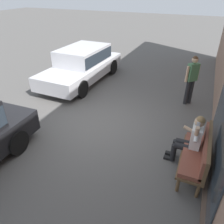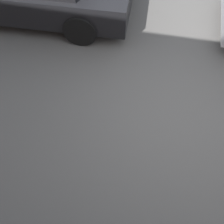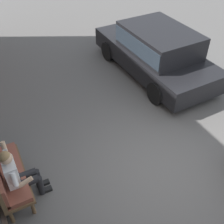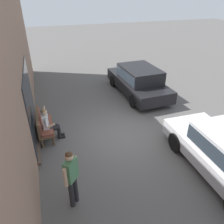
# 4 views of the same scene
# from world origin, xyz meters

# --- Properties ---
(ground_plane) EXTENTS (60.00, 60.00, 0.00)m
(ground_plane) POSITION_xyz_m (0.00, 0.00, 0.00)
(ground_plane) COLOR #565451
(building_facade) EXTENTS (18.00, 0.51, 6.30)m
(building_facade) POSITION_xyz_m (0.01, 3.40, 3.14)
(building_facade) COLOR #93705B
(building_facade) RESTS_ON ground_plane
(bench) EXTENTS (1.58, 0.55, 0.97)m
(bench) POSITION_xyz_m (0.90, 2.90, 0.55)
(bench) COLOR brown
(bench) RESTS_ON ground_plane
(person_on_phone) EXTENTS (0.73, 0.74, 1.31)m
(person_on_phone) POSITION_xyz_m (0.64, 2.68, 0.68)
(person_on_phone) COLOR black
(person_on_phone) RESTS_ON ground_plane
(parked_car_mid) EXTENTS (4.50, 2.06, 1.50)m
(parked_car_mid) POSITION_xyz_m (3.30, -2.13, 0.81)
(parked_car_mid) COLOR black
(parked_car_mid) RESTS_ON ground_plane
(pedestrian_standing) EXTENTS (0.43, 0.40, 1.73)m
(pedestrian_standing) POSITION_xyz_m (-2.50, 2.32, 1.02)
(pedestrian_standing) COLOR #232326
(pedestrian_standing) RESTS_ON ground_plane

